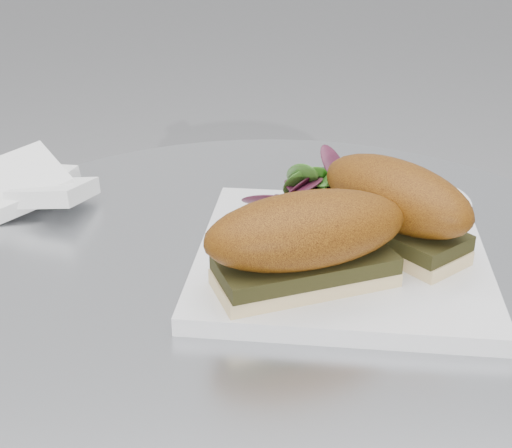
% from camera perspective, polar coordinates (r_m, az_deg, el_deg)
% --- Properties ---
extents(plate, '(0.31, 0.31, 0.02)m').
position_cam_1_polar(plate, '(0.66, 6.82, -2.62)').
color(plate, white).
rests_on(plate, table).
extents(sandwich_left, '(0.19, 0.12, 0.08)m').
position_cam_1_polar(sandwich_left, '(0.58, 4.05, -1.25)').
color(sandwich_left, beige).
rests_on(sandwich_left, plate).
extents(sandwich_right, '(0.15, 0.17, 0.08)m').
position_cam_1_polar(sandwich_right, '(0.65, 11.04, 1.62)').
color(sandwich_right, beige).
rests_on(sandwich_right, plate).
extents(salad, '(0.12, 0.12, 0.05)m').
position_cam_1_polar(salad, '(0.71, 4.08, 2.58)').
color(salad, '#407D28').
rests_on(salad, plate).
extents(napkin, '(0.15, 0.15, 0.02)m').
position_cam_1_polar(napkin, '(0.80, -17.12, 1.96)').
color(napkin, white).
rests_on(napkin, table).
extents(saucer, '(0.15, 0.15, 0.01)m').
position_cam_1_polar(saucer, '(0.78, 11.42, 1.57)').
color(saucer, white).
rests_on(saucer, table).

